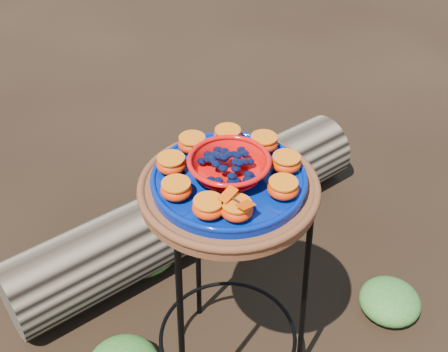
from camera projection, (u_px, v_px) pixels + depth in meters
name	position (u px, v px, depth m)	size (l,w,h in m)	color
plant_stand	(228.00, 292.00, 1.53)	(0.44, 0.44, 0.70)	black
terracotta_saucer	(229.00, 190.00, 1.30)	(0.42, 0.42, 0.03)	#532A14
cobalt_plate	(229.00, 180.00, 1.28)	(0.36, 0.36, 0.02)	#001460
red_bowl	(229.00, 168.00, 1.26)	(0.18, 0.18, 0.05)	red
glass_gems	(229.00, 155.00, 1.24)	(0.14, 0.14, 0.02)	black
orange_half_0	(237.00, 210.00, 1.16)	(0.07, 0.07, 0.04)	red
orange_half_1	(283.00, 188.00, 1.21)	(0.07, 0.07, 0.04)	red
orange_half_2	(286.00, 163.00, 1.28)	(0.07, 0.07, 0.04)	red
orange_half_3	(264.00, 143.00, 1.35)	(0.07, 0.07, 0.04)	red
orange_half_4	(228.00, 136.00, 1.37)	(0.07, 0.07, 0.04)	red
orange_half_5	(192.00, 144.00, 1.34)	(0.07, 0.07, 0.04)	red
orange_half_6	(171.00, 164.00, 1.28)	(0.07, 0.07, 0.04)	red
orange_half_7	(176.00, 190.00, 1.21)	(0.07, 0.07, 0.04)	red
orange_half_8	(209.00, 207.00, 1.17)	(0.07, 0.07, 0.04)	red
butterfly	(237.00, 200.00, 1.15)	(0.09, 0.06, 0.02)	#D63C00
driftwood_log	(193.00, 212.00, 2.10)	(1.42, 0.37, 0.27)	black
foliage_right	(390.00, 300.00, 1.88)	(0.21, 0.21, 0.10)	#235018
foliage_back	(141.00, 245.00, 2.05)	(0.29, 0.29, 0.14)	#235018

